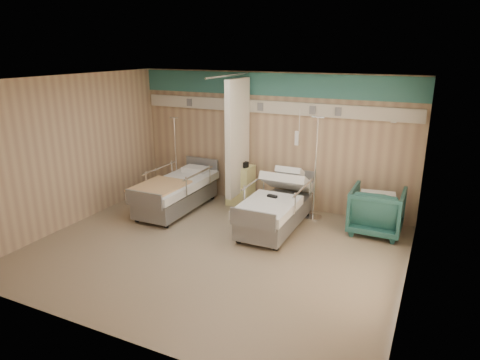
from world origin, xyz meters
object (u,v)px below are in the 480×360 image
bedside_cabinet (241,185)px  visitor_armchair (377,211)px  bed_left (177,195)px  iv_stand_right (314,198)px  iv_stand_left (177,180)px  bed_right (276,212)px

bedside_cabinet → visitor_armchair: size_ratio=0.91×
visitor_armchair → bed_left: bearing=8.6°
visitor_armchair → iv_stand_right: bearing=-8.8°
iv_stand_left → bed_left: bearing=-57.0°
bedside_cabinet → visitor_armchair: visitor_armchair is taller
iv_stand_right → iv_stand_left: 3.18m
iv_stand_right → bed_right: bearing=-122.4°
bedside_cabinet → iv_stand_left: size_ratio=0.47×
bed_right → bedside_cabinet: bedside_cabinet is taller
visitor_armchair → iv_stand_left: (-4.41, 0.14, -0.06)m
bed_left → iv_stand_left: (-0.48, 0.74, 0.06)m
iv_stand_left → bedside_cabinet: bearing=6.0°
iv_stand_right → iv_stand_left: (-3.18, -0.05, -0.04)m
visitor_armchair → iv_stand_left: 4.41m
bed_left → iv_stand_right: bearing=16.3°
bed_right → visitor_armchair: visitor_armchair is taller
bedside_cabinet → iv_stand_right: 1.65m
bed_right → bed_left: size_ratio=1.00×
bed_left → iv_stand_left: size_ratio=1.19×
bed_left → iv_stand_left: 0.88m
iv_stand_right → iv_stand_left: size_ratio=1.12×
bed_right → bedside_cabinet: (-1.15, 0.90, 0.11)m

